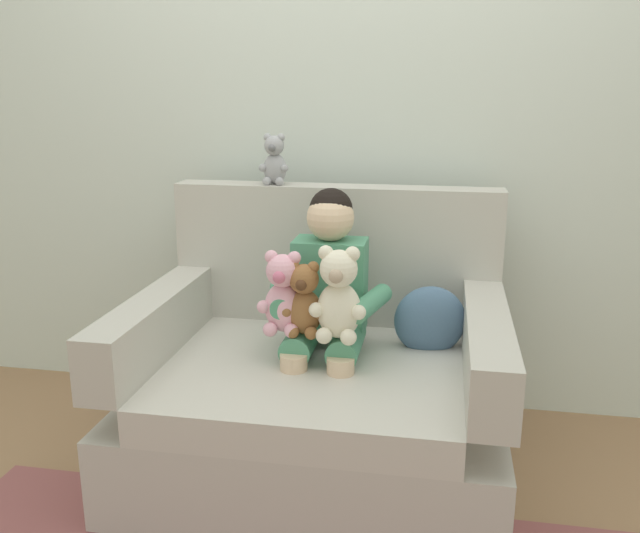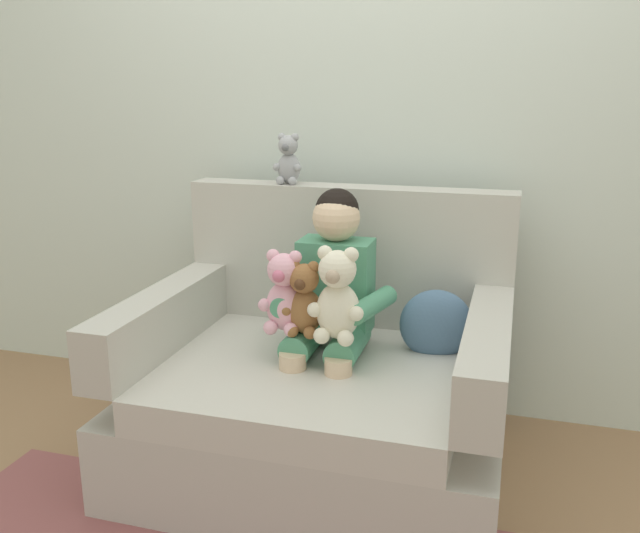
{
  "view_description": "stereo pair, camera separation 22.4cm",
  "coord_description": "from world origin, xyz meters",
  "px_view_note": "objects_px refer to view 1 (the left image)",
  "views": [
    {
      "loc": [
        0.42,
        -2.18,
        1.37
      ],
      "look_at": [
        0.02,
        -0.05,
        0.79
      ],
      "focal_mm": 38.17,
      "sensor_mm": 36.0,
      "label": 1
    },
    {
      "loc": [
        0.63,
        -2.13,
        1.37
      ],
      "look_at": [
        0.02,
        -0.05,
        0.79
      ],
      "focal_mm": 38.17,
      "sensor_mm": 36.0,
      "label": 2
    }
  ],
  "objects_px": {
    "armchair": "(319,388)",
    "plush_brown": "(304,301)",
    "seated_child": "(327,294)",
    "throw_pillow": "(430,321)",
    "plush_cream": "(339,297)",
    "plush_grey_on_backrest": "(275,161)",
    "plush_pink": "(283,295)"
  },
  "relations": [
    {
      "from": "seated_child",
      "to": "plush_pink",
      "type": "relative_size",
      "value": 2.85
    },
    {
      "from": "plush_cream",
      "to": "plush_grey_on_backrest",
      "type": "relative_size",
      "value": 1.6
    },
    {
      "from": "seated_child",
      "to": "plush_grey_on_backrest",
      "type": "xyz_separation_m",
      "value": [
        -0.27,
        0.33,
        0.43
      ]
    },
    {
      "from": "plush_cream",
      "to": "plush_brown",
      "type": "height_order",
      "value": "plush_cream"
    },
    {
      "from": "seated_child",
      "to": "throw_pillow",
      "type": "bearing_deg",
      "value": 11.9
    },
    {
      "from": "seated_child",
      "to": "plush_brown",
      "type": "bearing_deg",
      "value": -113.89
    },
    {
      "from": "plush_grey_on_backrest",
      "to": "plush_pink",
      "type": "bearing_deg",
      "value": -69.91
    },
    {
      "from": "seated_child",
      "to": "armchair",
      "type": "bearing_deg",
      "value": -122.39
    },
    {
      "from": "armchair",
      "to": "plush_grey_on_backrest",
      "type": "distance_m",
      "value": 0.9
    },
    {
      "from": "plush_brown",
      "to": "plush_grey_on_backrest",
      "type": "xyz_separation_m",
      "value": [
        -0.22,
        0.48,
        0.41
      ]
    },
    {
      "from": "armchair",
      "to": "plush_cream",
      "type": "height_order",
      "value": "armchair"
    },
    {
      "from": "throw_pillow",
      "to": "seated_child",
      "type": "bearing_deg",
      "value": -164.53
    },
    {
      "from": "armchair",
      "to": "plush_brown",
      "type": "bearing_deg",
      "value": -106.68
    },
    {
      "from": "plush_cream",
      "to": "plush_pink",
      "type": "bearing_deg",
      "value": -174.71
    },
    {
      "from": "plush_cream",
      "to": "plush_brown",
      "type": "xyz_separation_m",
      "value": [
        -0.12,
        0.02,
        -0.03
      ]
    },
    {
      "from": "throw_pillow",
      "to": "plush_grey_on_backrest",
      "type": "bearing_deg",
      "value": 159.68
    },
    {
      "from": "plush_pink",
      "to": "plush_brown",
      "type": "bearing_deg",
      "value": -7.26
    },
    {
      "from": "armchair",
      "to": "plush_brown",
      "type": "relative_size",
      "value": 4.98
    },
    {
      "from": "plush_pink",
      "to": "plush_grey_on_backrest",
      "type": "relative_size",
      "value": 1.44
    },
    {
      "from": "armchair",
      "to": "plush_brown",
      "type": "height_order",
      "value": "armchair"
    },
    {
      "from": "seated_child",
      "to": "plush_grey_on_backrest",
      "type": "distance_m",
      "value": 0.61
    },
    {
      "from": "plush_grey_on_backrest",
      "to": "armchair",
      "type": "bearing_deg",
      "value": -53.33
    },
    {
      "from": "plush_pink",
      "to": "plush_grey_on_backrest",
      "type": "height_order",
      "value": "plush_grey_on_backrest"
    },
    {
      "from": "seated_child",
      "to": "plush_cream",
      "type": "relative_size",
      "value": 2.57
    },
    {
      "from": "armchair",
      "to": "plush_cream",
      "type": "xyz_separation_m",
      "value": [
        0.09,
        -0.12,
        0.39
      ]
    },
    {
      "from": "plush_cream",
      "to": "plush_brown",
      "type": "distance_m",
      "value": 0.12
    },
    {
      "from": "plush_brown",
      "to": "seated_child",
      "type": "bearing_deg",
      "value": 47.23
    },
    {
      "from": "armchair",
      "to": "plush_grey_on_backrest",
      "type": "xyz_separation_m",
      "value": [
        -0.25,
        0.37,
        0.77
      ]
    },
    {
      "from": "plush_cream",
      "to": "plush_pink",
      "type": "distance_m",
      "value": 0.2
    },
    {
      "from": "plush_brown",
      "to": "plush_pink",
      "type": "bearing_deg",
      "value": 151.42
    },
    {
      "from": "armchair",
      "to": "plush_grey_on_backrest",
      "type": "bearing_deg",
      "value": 123.33
    },
    {
      "from": "plush_cream",
      "to": "armchair",
      "type": "bearing_deg",
      "value": 139.37
    }
  ]
}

